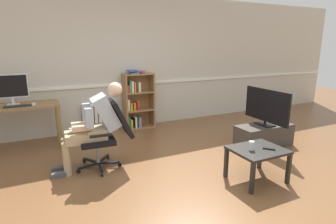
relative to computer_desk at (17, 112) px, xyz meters
name	(u,v)px	position (x,y,z in m)	size (l,w,h in m)	color
ground_plane	(186,179)	(1.97, -2.15, -0.65)	(18.00, 18.00, 0.00)	brown
back_wall	(123,63)	(1.97, 0.50, 0.70)	(12.00, 0.13, 2.70)	beige
computer_desk	(17,112)	(0.00, 0.00, 0.00)	(1.31, 0.59, 0.76)	olive
imac_monitor	(11,87)	(-0.04, 0.08, 0.40)	(0.51, 0.14, 0.50)	silver
keyboard	(18,106)	(0.04, -0.14, 0.12)	(0.40, 0.12, 0.02)	black
computer_mouse	(34,104)	(0.26, -0.12, 0.13)	(0.06, 0.10, 0.03)	white
bookshelf	(137,101)	(2.17, 0.29, -0.08)	(0.62, 0.29, 1.22)	olive
radiator	(100,117)	(1.42, 0.39, -0.36)	(0.68, 0.08, 0.58)	white
office_chair	(108,131)	(1.18, -1.30, -0.12)	(0.83, 0.62, 0.97)	black
person_seated	(94,124)	(1.00, -1.29, 0.00)	(1.02, 0.41, 1.21)	tan
tv_stand	(264,135)	(3.78, -1.68, -0.46)	(1.00, 0.42, 0.37)	#3D3833
tv_screen	(266,106)	(3.78, -1.68, 0.05)	(0.21, 0.96, 0.62)	black
coffee_table	(258,153)	(2.78, -2.56, -0.28)	(0.65, 0.55, 0.43)	black
drinking_glass	(251,146)	(2.67, -2.55, -0.16)	(0.07, 0.07, 0.11)	silver
spare_remote	(269,149)	(2.89, -2.64, -0.21)	(0.04, 0.15, 0.02)	black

